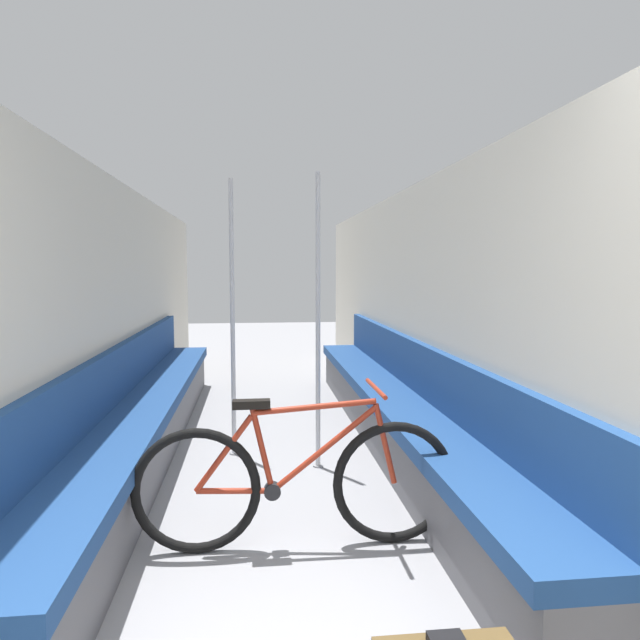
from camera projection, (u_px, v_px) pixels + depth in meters
wall_left at (102, 320)px, 4.36m from camera, size 0.10×10.38×2.25m
wall_right at (432, 317)px, 4.66m from camera, size 0.10×10.38×2.25m
bench_seat_row_left at (143, 421)px, 4.55m from camera, size 0.48×5.79×0.91m
bench_seat_row_right at (396, 413)px, 4.79m from camera, size 0.48×5.79×0.91m
bicycle at (297, 483)px, 3.09m from camera, size 1.76×0.46×0.89m
grab_pole_near at (233, 323)px, 4.59m from camera, size 0.08×0.08×2.23m
grab_pole_far at (318, 326)px, 4.29m from camera, size 0.08×0.08×2.23m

